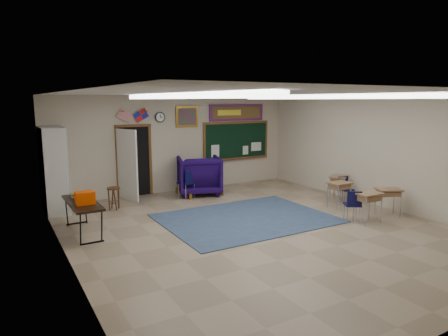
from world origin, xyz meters
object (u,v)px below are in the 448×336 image
student_desk_front_left (339,194)px  wooden_stool (114,198)px  wingback_armchair (199,175)px  student_desk_front_right (338,187)px  folding_table (83,216)px

student_desk_front_left → wooden_stool: (-5.27, 2.88, -0.08)m
wingback_armchair → wooden_stool: bearing=28.3°
student_desk_front_left → student_desk_front_right: bearing=43.4°
student_desk_front_left → wooden_stool: bearing=149.6°
student_desk_front_right → folding_table: size_ratio=0.43×
student_desk_front_right → wooden_stool: bearing=128.6°
wingback_armchair → student_desk_front_right: size_ratio=1.76×
student_desk_front_right → wingback_armchair: bearing=108.8°
folding_table → wooden_stool: size_ratio=2.88×
wingback_armchair → wooden_stool: (-2.75, -0.45, -0.28)m
wingback_armchair → folding_table: (-3.84, -2.04, -0.20)m
student_desk_front_right → wooden_stool: student_desk_front_right is taller
wingback_armchair → folding_table: 4.35m
student_desk_front_right → student_desk_front_left: bearing=-165.4°
student_desk_front_right → wooden_stool: size_ratio=1.23×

